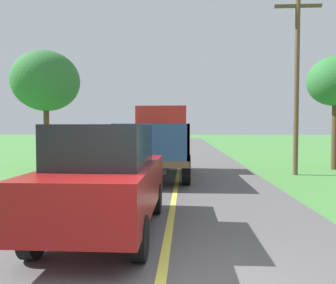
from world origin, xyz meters
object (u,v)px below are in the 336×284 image
Objects in this scene: banana_truck_near at (161,140)px; roadside_tree_near_left at (46,81)px; utility_pole_roadside at (297,80)px; roadside_tree_mid_right at (336,82)px; following_car at (106,177)px.

banana_truck_near is 0.99× the size of roadside_tree_near_left.
roadside_tree_mid_right is at bearing 37.99° from utility_pole_roadside.
following_car is at bearing -130.13° from roadside_tree_mid_right.
utility_pole_roadside is 1.38× the size of roadside_tree_mid_right.
roadside_tree_near_left is 1.44× the size of following_car.
roadside_tree_mid_right reaches higher than banana_truck_near.
roadside_tree_near_left reaches higher than following_car.
roadside_tree_mid_right is (8.04, 2.53, 2.66)m from banana_truck_near.
roadside_tree_mid_right is 1.30× the size of following_car.
following_car is at bearing -126.52° from utility_pole_roadside.
utility_pole_roadside reaches higher than following_car.
utility_pole_roadside is 1.25× the size of roadside_tree_near_left.
utility_pole_roadside is 12.01m from roadside_tree_near_left.
utility_pole_roadside is at bearing -12.12° from roadside_tree_near_left.
roadside_tree_near_left is (-6.12, 3.15, 2.88)m from banana_truck_near.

